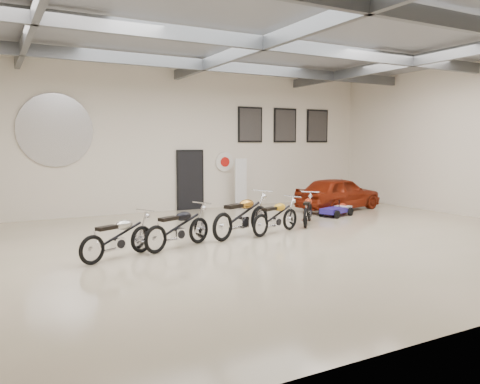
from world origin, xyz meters
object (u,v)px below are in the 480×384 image
motorcycle_red (308,209)px  go_kart (338,208)px  banner_stand (241,183)px  motorcycle_gold (242,214)px  motorcycle_yellow (276,216)px  motorcycle_black (178,227)px  vintage_car (338,193)px  motorcycle_silver (118,236)px

motorcycle_red → go_kart: size_ratio=1.19×
banner_stand → motorcycle_red: (0.03, -4.12, -0.46)m
motorcycle_gold → motorcycle_red: (2.59, 0.68, -0.11)m
motorcycle_yellow → motorcycle_gold: bearing=156.0°
banner_stand → motorcycle_black: bearing=-137.0°
vintage_car → motorcycle_black: bearing=102.8°
motorcycle_black → motorcycle_red: (4.52, 1.17, -0.04)m
banner_stand → motorcycle_gold: bearing=-124.8°
motorcycle_gold → banner_stand: bearing=38.1°
motorcycle_yellow → motorcycle_red: bearing=4.4°
motorcycle_yellow → motorcycle_red: (1.60, 0.74, -0.02)m
go_kart → motorcycle_black: bearing=178.7°
motorcycle_silver → vintage_car: bearing=-4.0°
motorcycle_gold → motorcycle_yellow: motorcycle_gold is taller
motorcycle_yellow → motorcycle_red: motorcycle_yellow is taller
motorcycle_gold → motorcycle_yellow: (0.99, -0.06, -0.09)m
motorcycle_black → motorcycle_silver: bearing=168.8°
motorcycle_red → go_kart: (1.88, 0.86, -0.19)m
go_kart → vintage_car: size_ratio=0.42×
go_kart → banner_stand: bearing=101.6°
banner_stand → go_kart: 3.83m
motorcycle_silver → go_kart: bearing=-8.8°
motorcycle_black → motorcycle_red: size_ratio=1.09×
motorcycle_yellow → motorcycle_silver: bearing=169.1°
motorcycle_silver → motorcycle_red: motorcycle_silver is taller
motorcycle_black → go_kart: size_ratio=1.30×
vintage_car → motorcycle_gold: bearing=105.7°
motorcycle_silver → motorcycle_red: size_ratio=1.04×
banner_stand → vintage_car: 3.58m
banner_stand → motorcycle_yellow: (-1.56, -4.85, -0.44)m
motorcycle_silver → motorcycle_black: 1.48m
motorcycle_red → motorcycle_yellow: bearing=156.9°
motorcycle_gold → vintage_car: bearing=2.1°
motorcycle_black → motorcycle_yellow: size_ratio=1.04×
motorcycle_yellow → go_kart: bearing=4.3°
motorcycle_silver → motorcycle_black: size_ratio=0.95×
motorcycle_silver → vintage_car: size_ratio=0.52×
motorcycle_black → vintage_car: bearing=0.1°
motorcycle_red → vintage_car: bearing=-13.1°
motorcycle_red → vintage_car: size_ratio=0.50×
motorcycle_gold → vintage_car: size_ratio=0.63×
banner_stand → motorcycle_red: 4.14m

